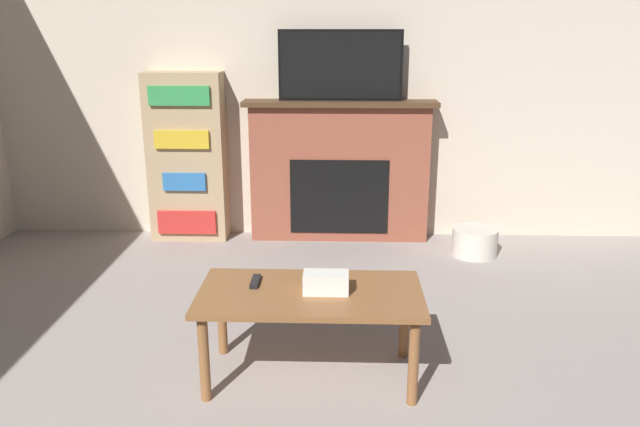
{
  "coord_description": "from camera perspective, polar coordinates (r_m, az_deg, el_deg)",
  "views": [
    {
      "loc": [
        0.2,
        -0.34,
        1.71
      ],
      "look_at": [
        0.09,
        2.87,
        0.75
      ],
      "focal_mm": 35.0,
      "sensor_mm": 36.0,
      "label": 1
    }
  ],
  "objects": [
    {
      "name": "remote_control",
      "position": [
        3.17,
        -5.93,
        -6.19
      ],
      "size": [
        0.04,
        0.15,
        0.02
      ],
      "color": "black",
      "rests_on": "coffee_table"
    },
    {
      "name": "bookshelf",
      "position": [
        5.24,
        -12.05,
        5.03
      ],
      "size": [
        0.62,
        0.29,
        1.37
      ],
      "color": "tan",
      "rests_on": "ground_plane"
    },
    {
      "name": "tv",
      "position": [
        4.99,
        1.87,
        13.37
      ],
      "size": [
        0.97,
        0.03,
        0.54
      ],
      "color": "black",
      "rests_on": "fireplace"
    },
    {
      "name": "storage_basket",
      "position": [
        5.0,
        13.96,
        -2.52
      ],
      "size": [
        0.35,
        0.35,
        0.21
      ],
      "color": "silver",
      "rests_on": "ground_plane"
    },
    {
      "name": "coffee_table",
      "position": [
        3.1,
        -0.88,
        -8.13
      ],
      "size": [
        1.1,
        0.57,
        0.47
      ],
      "color": "brown",
      "rests_on": "ground_plane"
    },
    {
      "name": "fireplace",
      "position": [
        5.13,
        1.78,
        3.94
      ],
      "size": [
        1.55,
        0.28,
        1.15
      ],
      "color": "brown",
      "rests_on": "ground_plane"
    },
    {
      "name": "wall_back",
      "position": [
        5.16,
        -0.28,
        12.7
      ],
      "size": [
        6.29,
        0.06,
        2.7
      ],
      "color": "beige",
      "rests_on": "ground_plane"
    },
    {
      "name": "tissue_box",
      "position": [
        3.04,
        0.54,
        -6.32
      ],
      "size": [
        0.22,
        0.12,
        0.1
      ],
      "color": "white",
      "rests_on": "coffee_table"
    }
  ]
}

